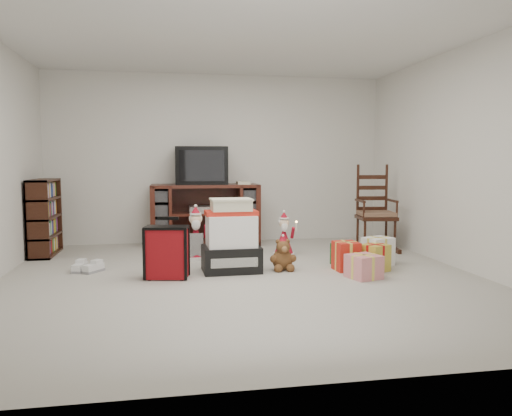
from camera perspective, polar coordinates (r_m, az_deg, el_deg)
The scene contains 13 objects.
room at distance 5.09m, azimuth -1.54°, elevation 5.70°, with size 5.01×5.01×2.51m.
tv_stand at distance 7.28m, azimuth -5.81°, elevation -0.75°, with size 1.55×0.57×0.88m.
bookshelf at distance 7.03m, azimuth -23.00°, elevation -1.12°, with size 0.27×0.81×0.99m.
rocking_chair at distance 7.15m, azimuth 13.36°, elevation -1.22°, with size 0.58×0.86×1.22m.
gift_pile at distance 5.53m, azimuth -2.85°, elevation -3.72°, with size 0.64×0.47×0.79m.
red_suitcase at distance 5.27m, azimuth -10.16°, elevation -4.99°, with size 0.45×0.29×0.64m.
stocking at distance 5.42m, azimuth -2.60°, elevation -4.07°, with size 0.31×0.13×0.66m, color #0B660B, non-canonical shape.
teddy_bear at distance 5.62m, azimuth 3.05°, elevation -5.57°, with size 0.23×0.21×0.35m.
santa_figurine at distance 6.45m, azimuth 3.21°, elevation -3.53°, with size 0.28×0.27×0.57m.
mrs_claus_figurine at distance 6.26m, azimuth -6.88°, elevation -3.51°, with size 0.33×0.31×0.67m.
sneaker_pair at distance 5.85m, azimuth -18.81°, elevation -6.49°, with size 0.36×0.27×0.09m.
gift_cluster at distance 5.76m, azimuth 11.74°, elevation -5.50°, with size 0.84×0.95×0.29m.
crt_television at distance 7.26m, azimuth -6.23°, elevation 4.85°, with size 0.76×0.57×0.54m.
Camera 1 is at (-0.75, -5.03, 1.22)m, focal length 35.00 mm.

